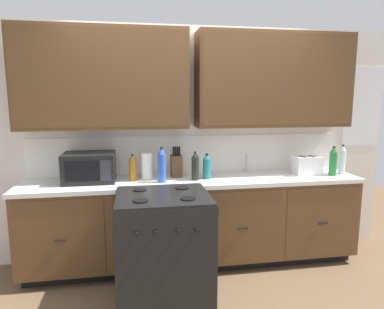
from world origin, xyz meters
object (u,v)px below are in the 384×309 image
at_px(bottle_blue, 162,165).
at_px(bottle_green, 333,161).
at_px(stove_range, 164,249).
at_px(bottle_amber, 133,168).
at_px(paper_towel_roll, 147,166).
at_px(toaster, 307,165).
at_px(bottle_clear, 342,160).
at_px(knife_block, 176,165).
at_px(microwave, 89,167).
at_px(bottle_dark, 196,166).
at_px(bottle_teal, 207,166).

bearing_deg(bottle_blue, bottle_green, -0.20).
height_order(stove_range, bottle_amber, bottle_amber).
bearing_deg(paper_towel_roll, bottle_amber, -157.38).
distance_m(toaster, bottle_green, 0.26).
bearing_deg(toaster, bottle_clear, -6.06).
xyz_separation_m(stove_range, bottle_clear, (1.95, 0.59, 0.59)).
bearing_deg(bottle_amber, knife_block, 13.67).
bearing_deg(bottle_amber, bottle_blue, -22.31).
height_order(bottle_green, bottle_amber, bottle_green).
relative_size(microwave, paper_towel_roll, 1.85).
distance_m(paper_towel_roll, bottle_dark, 0.49).
height_order(bottle_green, bottle_dark, bottle_green).
bearing_deg(toaster, bottle_teal, -179.05).
xyz_separation_m(stove_range, paper_towel_roll, (-0.10, 0.71, 0.57)).
relative_size(bottle_dark, bottle_clear, 0.91).
distance_m(stove_range, toaster, 1.78).
distance_m(knife_block, paper_towel_roll, 0.31).
bearing_deg(microwave, toaster, -1.35).
distance_m(paper_towel_roll, bottle_clear, 2.06).
xyz_separation_m(bottle_amber, bottle_teal, (0.73, -0.04, -0.00)).
relative_size(stove_range, microwave, 1.98).
distance_m(bottle_teal, bottle_blue, 0.46).
height_order(paper_towel_roll, bottle_blue, bottle_blue).
relative_size(toaster, bottle_amber, 1.07).
bearing_deg(bottle_green, knife_block, 172.05).
xyz_separation_m(bottle_dark, bottle_amber, (-0.61, 0.08, -0.01)).
distance_m(stove_range, bottle_blue, 0.81).
distance_m(stove_range, bottle_dark, 0.89).
bearing_deg(bottle_green, bottle_amber, 176.71).
height_order(stove_range, bottle_teal, bottle_teal).
distance_m(bottle_blue, bottle_clear, 1.92).
xyz_separation_m(paper_towel_roll, bottle_blue, (0.14, -0.17, 0.04)).
distance_m(bottle_amber, bottle_blue, 0.30).
relative_size(toaster, paper_towel_roll, 1.08).
xyz_separation_m(stove_range, bottle_amber, (-0.23, 0.65, 0.57)).
xyz_separation_m(toaster, knife_block, (-1.37, 0.13, 0.02)).
height_order(microwave, bottle_blue, bottle_blue).
xyz_separation_m(stove_range, bottle_green, (1.81, 0.53, 0.59)).
height_order(toaster, bottle_dark, bottle_dark).
height_order(microwave, bottle_dark, bottle_dark).
relative_size(toaster, bottle_green, 0.91).
relative_size(paper_towel_roll, bottle_green, 0.85).
xyz_separation_m(knife_block, bottle_clear, (1.75, -0.17, 0.04)).
distance_m(microwave, bottle_teal, 1.14).
height_order(stove_range, bottle_clear, bottle_clear).
bearing_deg(knife_block, toaster, -5.41).
bearing_deg(stove_range, toaster, 21.68).
bearing_deg(bottle_clear, stove_range, -163.29).
relative_size(bottle_dark, bottle_amber, 1.09).
bearing_deg(bottle_amber, bottle_green, -3.29).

